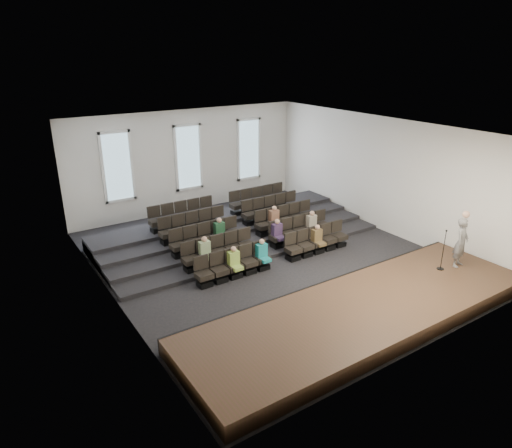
{
  "coord_description": "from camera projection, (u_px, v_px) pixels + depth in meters",
  "views": [
    {
      "loc": [
        -9.29,
        -13.22,
        7.68
      ],
      "look_at": [
        -0.27,
        0.5,
        1.34
      ],
      "focal_mm": 32.0,
      "sensor_mm": 36.0,
      "label": 1
    }
  ],
  "objects": [
    {
      "name": "seating_rows",
      "position": [
        248.0,
        230.0,
        18.79
      ],
      "size": [
        6.8,
        4.7,
        1.67
      ],
      "color": "black",
      "rests_on": "ground"
    },
    {
      "name": "windows",
      "position": [
        188.0,
        157.0,
        22.28
      ],
      "size": [
        8.44,
        0.1,
        3.24
      ],
      "color": "white",
      "rests_on": "wall_back"
    },
    {
      "name": "wall_left",
      "position": [
        107.0,
        231.0,
        13.85
      ],
      "size": [
        0.04,
        14.0,
        5.0
      ],
      "primitive_type": "cube",
      "color": "silver",
      "rests_on": "ground"
    },
    {
      "name": "wall_front",
      "position": [
        429.0,
        269.0,
        11.46
      ],
      "size": [
        12.0,
        0.04,
        5.0
      ],
      "primitive_type": "cube",
      "color": "silver",
      "rests_on": "ground"
    },
    {
      "name": "risers",
      "position": [
        228.0,
        229.0,
        20.24
      ],
      "size": [
        11.8,
        4.8,
        0.6
      ],
      "color": "black",
      "rests_on": "ground"
    },
    {
      "name": "stage_lip",
      "position": [
        326.0,
        288.0,
        15.15
      ],
      "size": [
        11.8,
        0.06,
        0.52
      ],
      "primitive_type": "cube",
      "color": "black",
      "rests_on": "ground"
    },
    {
      "name": "speaker",
      "position": [
        461.0,
        243.0,
        15.81
      ],
      "size": [
        0.73,
        0.57,
        1.77
      ],
      "primitive_type": "imported",
      "rotation": [
        0.0,
        0.0,
        0.25
      ],
      "color": "slate",
      "rests_on": "stage"
    },
    {
      "name": "mic_stand",
      "position": [
        442.0,
        258.0,
        15.72
      ],
      "size": [
        0.25,
        0.25,
        1.47
      ],
      "color": "black",
      "rests_on": "stage"
    },
    {
      "name": "wall_right",
      "position": [
        382.0,
        175.0,
        20.02
      ],
      "size": [
        0.04,
        14.0,
        5.0
      ],
      "primitive_type": "cube",
      "color": "silver",
      "rests_on": "ground"
    },
    {
      "name": "stage",
      "position": [
        365.0,
        312.0,
        13.77
      ],
      "size": [
        11.8,
        3.6,
        0.5
      ],
      "primitive_type": "cube",
      "color": "#40281B",
      "rests_on": "ground"
    },
    {
      "name": "wall_back",
      "position": [
        188.0,
        161.0,
        22.41
      ],
      "size": [
        12.0,
        0.04,
        5.0
      ],
      "primitive_type": "cube",
      "color": "silver",
      "rests_on": "ground"
    },
    {
      "name": "audience",
      "position": [
        264.0,
        237.0,
        17.79
      ],
      "size": [
        5.45,
        2.64,
        1.1
      ],
      "color": "#93B548",
      "rests_on": "seating_rows"
    },
    {
      "name": "ceiling",
      "position": [
        270.0,
        130.0,
        16.03
      ],
      "size": [
        12.0,
        14.0,
        0.02
      ],
      "primitive_type": "cube",
      "color": "white",
      "rests_on": "ground"
    },
    {
      "name": "ground",
      "position": [
        269.0,
        258.0,
        17.84
      ],
      "size": [
        14.0,
        14.0,
        0.0
      ],
      "primitive_type": "plane",
      "color": "black",
      "rests_on": "ground"
    }
  ]
}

